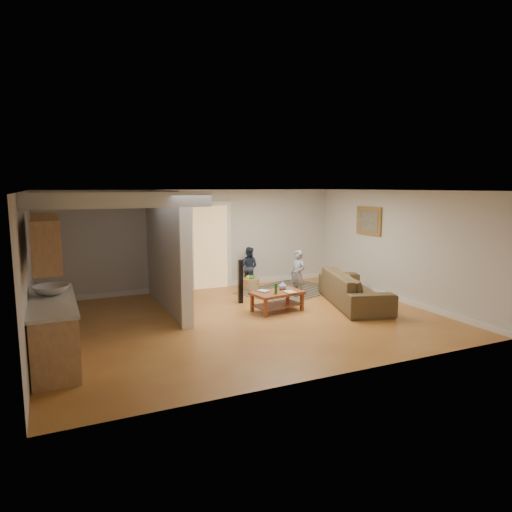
% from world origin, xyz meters
% --- Properties ---
extents(ground, '(7.50, 7.50, 0.00)m').
position_xyz_m(ground, '(0.00, 0.00, 0.00)').
color(ground, '#9B5627').
rests_on(ground, ground).
extents(room_shell, '(7.54, 6.02, 2.52)m').
position_xyz_m(room_shell, '(-1.07, 0.43, 1.46)').
color(room_shell, silver).
rests_on(room_shell, ground).
extents(area_rug, '(2.85, 2.54, 0.01)m').
position_xyz_m(area_rug, '(2.00, 1.82, 0.01)').
color(area_rug, black).
rests_on(area_rug, ground).
extents(sofa, '(1.65, 2.61, 0.71)m').
position_xyz_m(sofa, '(2.60, 0.02, 0.00)').
color(sofa, '#463723').
rests_on(sofa, ground).
extents(coffee_table, '(1.14, 0.77, 0.62)m').
position_xyz_m(coffee_table, '(0.85, 0.27, 0.32)').
color(coffee_table, maroon).
rests_on(coffee_table, ground).
extents(tv_console, '(0.48, 1.20, 1.02)m').
position_xyz_m(tv_console, '(-0.82, 2.15, 0.68)').
color(tv_console, maroon).
rests_on(tv_console, ground).
extents(speaker_left, '(0.11, 0.11, 0.98)m').
position_xyz_m(speaker_left, '(0.40, 1.20, 0.49)').
color(speaker_left, black).
rests_on(speaker_left, ground).
extents(speaker_right, '(0.14, 0.14, 1.14)m').
position_xyz_m(speaker_right, '(-1.00, 2.63, 0.57)').
color(speaker_right, black).
rests_on(speaker_right, ground).
extents(toy_basket, '(0.43, 0.43, 0.38)m').
position_xyz_m(toy_basket, '(1.16, 2.34, 0.16)').
color(toy_basket, '#9F7144').
rests_on(toy_basket, ground).
extents(child, '(0.37, 0.47, 1.11)m').
position_xyz_m(child, '(1.81, 1.11, 0.00)').
color(child, gray).
rests_on(child, ground).
extents(toddler, '(0.63, 0.63, 1.03)m').
position_xyz_m(toddler, '(1.26, 2.70, 0.00)').
color(toddler, '#202B43').
rests_on(toddler, ground).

